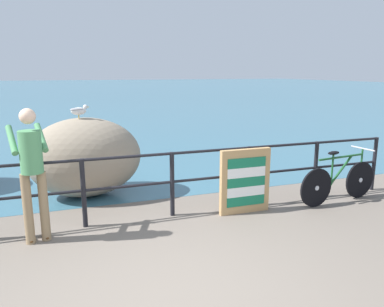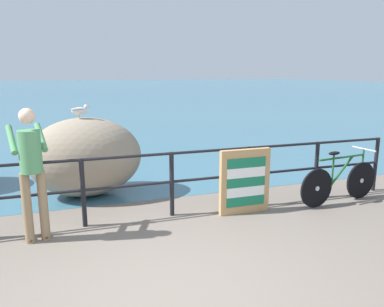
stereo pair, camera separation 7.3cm
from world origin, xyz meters
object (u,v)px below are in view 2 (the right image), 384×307
object	(u,v)px
folded_deckchair_stack	(245,181)
seagull	(79,110)
person_at_railing	(32,169)
bicycle	(340,181)
breakwater_boulder_main	(85,157)

from	to	relation	value
folded_deckchair_stack	seagull	world-z (taller)	seagull
seagull	person_at_railing	bearing A→B (deg)	-118.94
bicycle	seagull	distance (m)	4.65
folded_deckchair_stack	seagull	distance (m)	3.09
bicycle	seagull	xyz separation A→B (m)	(-4.15, 1.76, 1.18)
person_at_railing	breakwater_boulder_main	world-z (taller)	person_at_railing
seagull	breakwater_boulder_main	bearing A→B (deg)	42.36
bicycle	folded_deckchair_stack	world-z (taller)	folded_deckchair_stack
bicycle	folded_deckchair_stack	distance (m)	1.77
breakwater_boulder_main	seagull	world-z (taller)	seagull
bicycle	seagull	size ratio (longest dim) A/B	4.96
person_at_railing	folded_deckchair_stack	world-z (taller)	person_at_railing
person_at_railing	seagull	world-z (taller)	person_at_railing
breakwater_boulder_main	bicycle	bearing A→B (deg)	-23.99
folded_deckchair_stack	breakwater_boulder_main	bearing A→B (deg)	143.47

